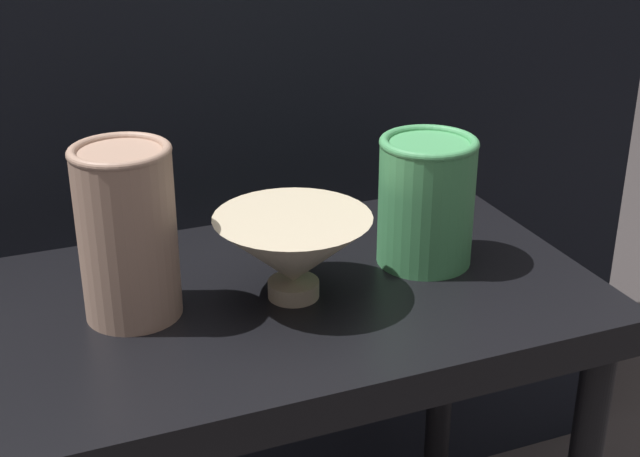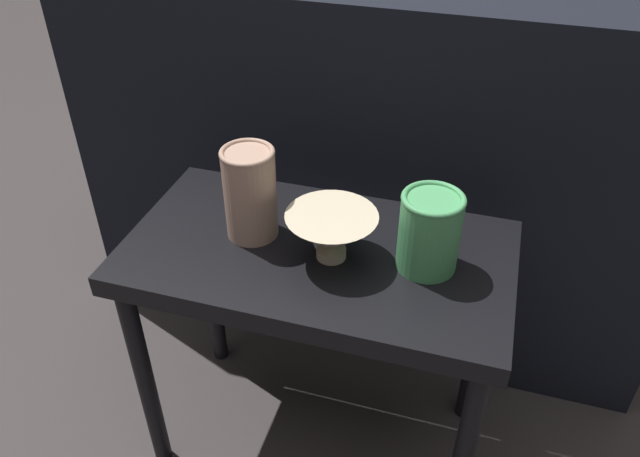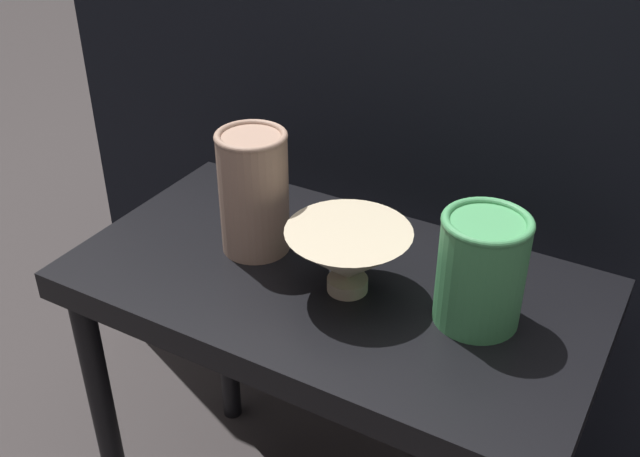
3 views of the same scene
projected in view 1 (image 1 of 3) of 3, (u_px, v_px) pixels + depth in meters
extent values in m
cube|color=black|center=(262.00, 312.00, 0.92)|extent=(0.69, 0.38, 0.04)
cylinder|color=black|center=(440.00, 387.00, 1.27)|extent=(0.04, 0.04, 0.50)
cube|color=black|center=(159.00, 203.00, 1.39)|extent=(1.37, 0.50, 0.89)
cylinder|color=#C1B293|center=(294.00, 289.00, 0.91)|extent=(0.05, 0.05, 0.02)
cone|color=#C1B293|center=(293.00, 250.00, 0.89)|extent=(0.16, 0.16, 0.07)
cylinder|color=tan|center=(128.00, 235.00, 0.85)|extent=(0.09, 0.09, 0.17)
torus|color=tan|center=(119.00, 151.00, 0.81)|extent=(0.10, 0.10, 0.01)
cylinder|color=#47995B|center=(426.00, 203.00, 0.96)|extent=(0.10, 0.10, 0.14)
torus|color=#47995B|center=(429.00, 143.00, 0.93)|extent=(0.11, 0.11, 0.01)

